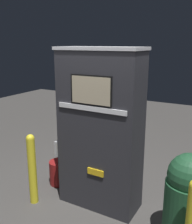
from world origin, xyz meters
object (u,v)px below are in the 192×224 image
Objects in this scene: gas_pump at (100,130)px; safety_bollard at (32,168)px; trash_bin at (188,199)px; squeegee_bucket at (59,172)px.

safety_bollard is at bearing -151.27° from gas_pump.
trash_bin is (2.00, 0.29, 0.00)m from safety_bollard.
safety_bollard is 0.96× the size of trash_bin.
trash_bin is at bearing 8.22° from safety_bollard.
safety_bollard is 2.02m from trash_bin.
squeegee_bucket is (-0.00, 0.59, -0.34)m from safety_bollard.
gas_pump is 2.56× the size of squeegee_bucket.
safety_bollard is 0.68m from squeegee_bucket.
gas_pump is 2.12× the size of safety_bollard.
trash_bin is (1.18, -0.16, -0.54)m from gas_pump.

